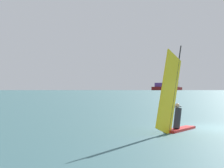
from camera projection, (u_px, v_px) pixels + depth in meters
name	position (u px, v px, depth m)	size (l,w,h in m)	color
ground_plane	(211.00, 128.00, 16.94)	(4000.00, 4000.00, 0.00)	#386066
windsurfer	(174.00, 108.00, 15.33)	(0.88, 3.83, 4.35)	red
cargo_ship	(168.00, 87.00, 873.55)	(26.29, 182.37, 30.37)	maroon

